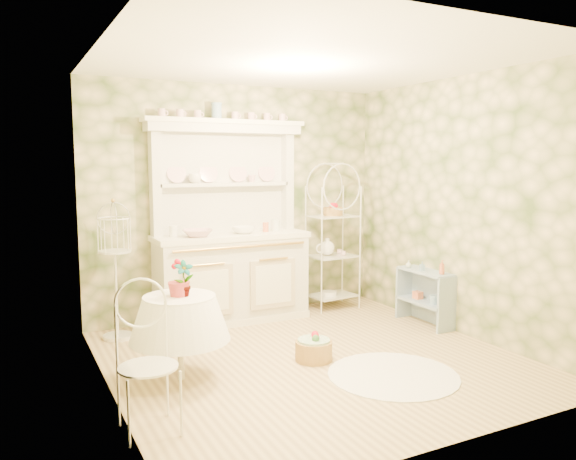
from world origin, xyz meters
name	(u,v)px	position (x,y,z in m)	size (l,w,h in m)	color
floor	(313,359)	(0.00, 0.00, 0.00)	(3.60, 3.60, 0.00)	tan
ceiling	(314,60)	(0.00, 0.00, 2.70)	(3.60, 3.60, 0.00)	white
wall_left	(106,224)	(-1.80, 0.00, 1.35)	(3.60, 3.60, 0.00)	beige
wall_right	(463,207)	(1.80, 0.00, 1.35)	(3.60, 3.60, 0.00)	beige
wall_back	(238,202)	(0.00, 1.80, 1.35)	(3.60, 3.60, 0.00)	beige
wall_front	(458,238)	(0.00, -1.80, 1.35)	(3.60, 3.60, 0.00)	beige
kitchen_dresser	(231,222)	(-0.20, 1.52, 1.15)	(1.87, 0.61, 2.29)	silver
bakers_rack	(333,231)	(1.14, 1.52, 0.96)	(0.60, 0.43, 1.92)	white
side_shelf	(425,297)	(1.68, 0.40, 0.31)	(0.27, 0.72, 0.62)	#93ABC2
round_table	(180,333)	(-1.23, 0.08, 0.40)	(0.72, 0.72, 0.79)	white
cafe_chair	(148,361)	(-1.68, -0.73, 0.49)	(0.45, 0.45, 0.98)	white
birdcage_stand	(116,270)	(-1.49, 1.45, 0.72)	(0.34, 0.34, 1.44)	white
floor_basket	(314,349)	(-0.01, -0.04, 0.10)	(0.32, 0.32, 0.21)	#AB813F
lace_rug	(393,375)	(0.41, -0.68, 0.00)	(1.12, 1.12, 0.01)	white
bowl_floral	(198,236)	(-0.62, 1.44, 1.02)	(0.33, 0.33, 0.08)	white
bowl_white	(243,233)	(-0.07, 1.46, 1.02)	(0.26, 0.26, 0.08)	white
cup_left	(195,181)	(-0.57, 1.66, 1.61)	(0.14, 0.14, 0.11)	white
cup_right	(252,180)	(0.12, 1.67, 1.61)	(0.09, 0.09, 0.09)	white
potted_geranium	(184,280)	(-1.19, 0.04, 0.85)	(0.16, 0.11, 0.30)	#3F7238
bottle_amber	(442,268)	(1.68, 0.15, 0.68)	(0.06, 0.06, 0.15)	#D16B42
bottle_blue	(422,267)	(1.62, 0.40, 0.65)	(0.05, 0.05, 0.10)	#7CA3C0
bottle_glass	(409,265)	(1.61, 0.62, 0.65)	(0.06, 0.06, 0.08)	silver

